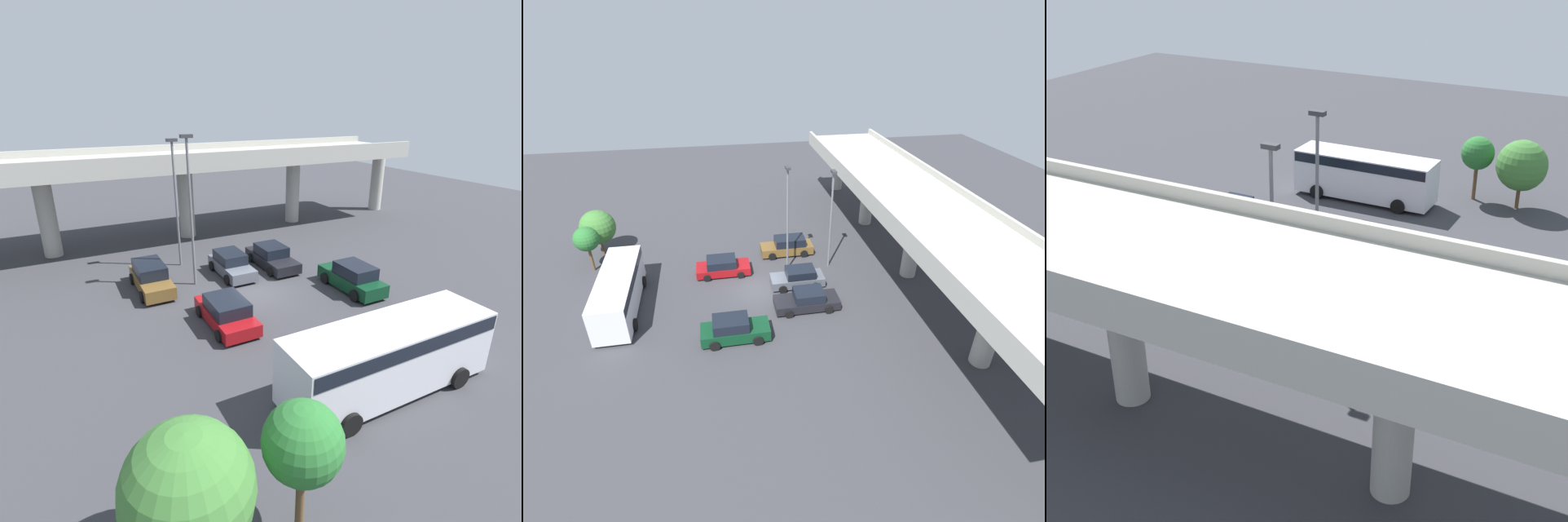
{
  "view_description": "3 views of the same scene",
  "coord_description": "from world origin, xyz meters",
  "views": [
    {
      "loc": [
        -10.0,
        -19.97,
        10.78
      ],
      "look_at": [
        1.4,
        1.95,
        1.19
      ],
      "focal_mm": 28.0,
      "sensor_mm": 36.0,
      "label": 1
    },
    {
      "loc": [
        27.13,
        -2.73,
        18.79
      ],
      "look_at": [
        -0.26,
        2.25,
        2.31
      ],
      "focal_mm": 28.0,
      "sensor_mm": 36.0,
      "label": 2
    },
    {
      "loc": [
        -16.52,
        29.94,
        16.94
      ],
      "look_at": [
        -1.67,
        1.86,
        1.37
      ],
      "focal_mm": 50.0,
      "sensor_mm": 36.0,
      "label": 3
    }
  ],
  "objects": [
    {
      "name": "shuttle_bus",
      "position": [
        0.63,
        -10.34,
        1.75
      ],
      "size": [
        8.96,
        2.81,
        2.94
      ],
      "color": "silver",
      "rests_on": "ground_plane"
    },
    {
      "name": "lamp_post_near_aisle",
      "position": [
        -2.6,
        6.65,
        5.05
      ],
      "size": [
        0.7,
        0.35,
        8.7
      ],
      "color": "slate",
      "rests_on": "ground_plane"
    },
    {
      "name": "parked_car_4",
      "position": [
        5.57,
        -2.25,
        0.8
      ],
      "size": [
        2.07,
        4.65,
        1.72
      ],
      "rotation": [
        0.0,
        0.0,
        1.57
      ],
      "color": "#0C381E",
      "rests_on": "ground_plane"
    },
    {
      "name": "parked_car_3",
      "position": [
        3.05,
        3.42,
        0.7
      ],
      "size": [
        2.16,
        4.85,
        1.54
      ],
      "rotation": [
        0.0,
        0.0,
        -1.57
      ],
      "color": "black",
      "rests_on": "ground_plane"
    },
    {
      "name": "ground_plane",
      "position": [
        0.0,
        0.0,
        0.0
      ],
      "size": [
        90.6,
        90.6,
        0.0
      ],
      "primitive_type": "plane",
      "color": "#38383D"
    },
    {
      "name": "tree_front_left",
      "position": [
        -8.39,
        -13.36,
        2.76
      ],
      "size": [
        3.11,
        3.11,
        4.32
      ],
      "color": "brown",
      "rests_on": "ground_plane"
    },
    {
      "name": "tree_front_right",
      "position": [
        -5.55,
        -13.65,
        3.02
      ],
      "size": [
        2.09,
        2.09,
        4.09
      ],
      "color": "brown",
      "rests_on": "ground_plane"
    },
    {
      "name": "parked_car_0",
      "position": [
        -5.41,
        3.51,
        0.8
      ],
      "size": [
        2.06,
        4.77,
        1.67
      ],
      "rotation": [
        0.0,
        0.0,
        -1.57
      ],
      "color": "brown",
      "rests_on": "ground_plane"
    },
    {
      "name": "highway_overpass",
      "position": [
        0.0,
        12.97,
        5.96
      ],
      "size": [
        43.58,
        7.72,
        7.42
      ],
      "color": "#ADAAA0",
      "rests_on": "ground_plane"
    },
    {
      "name": "parked_car_2",
      "position": [
        -0.08,
        3.39,
        0.73
      ],
      "size": [
        2.03,
        4.33,
        1.55
      ],
      "rotation": [
        0.0,
        0.0,
        -1.57
      ],
      "color": "#515660",
      "rests_on": "ground_plane"
    },
    {
      "name": "parked_car_1",
      "position": [
        -2.97,
        -2.6,
        0.7
      ],
      "size": [
        2.21,
        4.52,
        1.5
      ],
      "rotation": [
        0.0,
        0.0,
        1.57
      ],
      "color": "maroon",
      "rests_on": "ground_plane"
    },
    {
      "name": "lamp_post_mid_lot",
      "position": [
        -2.77,
        3.0,
        5.3
      ],
      "size": [
        0.7,
        0.35,
        9.18
      ],
      "color": "slate",
      "rests_on": "ground_plane"
    }
  ]
}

